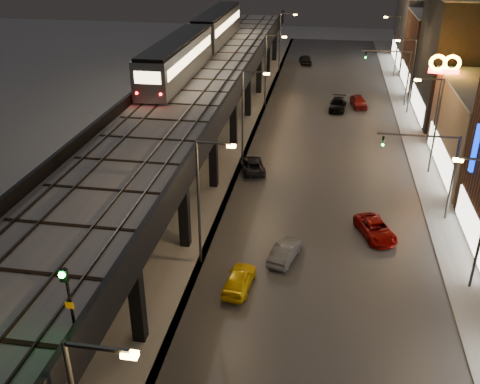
{
  "coord_description": "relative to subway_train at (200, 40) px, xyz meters",
  "views": [
    {
      "loc": [
        7.03,
        -17.02,
        20.93
      ],
      "look_at": [
        1.82,
        14.32,
        5.0
      ],
      "focal_mm": 40.0,
      "sensor_mm": 36.0,
      "label": 1
    }
  ],
  "objects": [
    {
      "name": "viaduct_parapet_streetside",
      "position": [
        6.85,
        -14.99,
        -1.7
      ],
      "size": [
        0.3,
        100.0,
        1.1
      ],
      "primitive_type": "cube",
      "color": "black",
      "rests_on": "elevated_viaduct"
    },
    {
      "name": "traffic_light_rig_a",
      "position": [
        24.34,
        -24.99,
        -4.05
      ],
      "size": [
        6.1,
        0.34,
        7.0
      ],
      "color": "#38383A",
      "rests_on": "ground"
    },
    {
      "name": "building_e",
      "position": [
        32.49,
        15.01,
        -3.47
      ],
      "size": [
        12.2,
        12.2,
        10.16
      ],
      "color": "#4A2419",
      "rests_on": "ground"
    },
    {
      "name": "road_surface",
      "position": [
        16.0,
        -11.99,
        -8.52
      ],
      "size": [
        17.0,
        120.0,
        0.06
      ],
      "primitive_type": "cube",
      "color": "#46474D",
      "rests_on": "ground"
    },
    {
      "name": "streetlight_right_4",
      "position": [
        25.23,
        20.01,
        -3.32
      ],
      "size": [
        2.56,
        0.28,
        9.0
      ],
      "color": "#38383A",
      "rests_on": "ground"
    },
    {
      "name": "car_onc_white",
      "position": [
        17.02,
        1.88,
        -7.86
      ],
      "size": [
        2.3,
        4.91,
        1.38
      ],
      "primitive_type": "imported",
      "rotation": [
        0.0,
        0.0,
        -0.08
      ],
      "color": "black",
      "rests_on": "ground"
    },
    {
      "name": "streetlight_right_2",
      "position": [
        25.23,
        -15.99,
        -3.32
      ],
      "size": [
        2.56,
        0.28,
        9.0
      ],
      "color": "#38383A",
      "rests_on": "ground"
    },
    {
      "name": "elevated_viaduct",
      "position": [
        2.5,
        -15.14,
        -2.93
      ],
      "size": [
        9.0,
        100.0,
        6.3
      ],
      "color": "black",
      "rests_on": "ground"
    },
    {
      "name": "car_onc_red",
      "position": [
        19.63,
        3.5,
        -7.83
      ],
      "size": [
        2.38,
        4.45,
        1.44
      ],
      "primitive_type": "imported",
      "rotation": [
        0.0,
        0.0,
        0.17
      ],
      "color": "maroon",
      "rests_on": "ground"
    },
    {
      "name": "sign_mcdonalds",
      "position": [
        26.5,
        -10.33,
        -0.53
      ],
      "size": [
        2.94,
        0.68,
        9.89
      ],
      "color": "#38383A",
      "rests_on": "ground"
    },
    {
      "name": "viaduct_parapet_far",
      "position": [
        -1.85,
        -14.99,
        -1.7
      ],
      "size": [
        0.3,
        100.0,
        1.1
      ],
      "primitive_type": "cube",
      "color": "black",
      "rests_on": "elevated_viaduct"
    },
    {
      "name": "car_taxi",
      "position": [
        10.89,
        -36.49,
        -7.89
      ],
      "size": [
        1.9,
        3.99,
        1.32
      ],
      "primitive_type": "imported",
      "rotation": [
        0.0,
        0.0,
        3.05
      ],
      "color": "yellow",
      "rests_on": "ground"
    },
    {
      "name": "car_onc_dark",
      "position": [
        19.87,
        -28.57,
        -7.93
      ],
      "size": [
        3.43,
        4.87,
        1.23
      ],
      "primitive_type": "imported",
      "rotation": [
        0.0,
        0.0,
        0.35
      ],
      "color": "#8F0807",
      "rests_on": "ground"
    },
    {
      "name": "sidewalk_right",
      "position": [
        26.0,
        -11.99,
        -8.48
      ],
      "size": [
        4.0,
        120.0,
        0.14
      ],
      "primitive_type": "cube",
      "color": "#9FA1A8",
      "rests_on": "ground"
    },
    {
      "name": "car_near_white",
      "position": [
        13.5,
        -32.73,
        -7.92
      ],
      "size": [
        2.28,
        4.04,
        1.26
      ],
      "primitive_type": "imported",
      "rotation": [
        0.0,
        0.0,
        2.88
      ],
      "color": "slate",
      "rests_on": "ground"
    },
    {
      "name": "subway_train",
      "position": [
        0.0,
        0.0,
        0.0
      ],
      "size": [
        3.25,
        39.87,
        3.89
      ],
      "color": "gray",
      "rests_on": "viaduct_trackbed"
    },
    {
      "name": "streetlight_left_3",
      "position": [
        8.07,
        2.01,
        -3.32
      ],
      "size": [
        2.57,
        0.28,
        9.0
      ],
      "color": "#38383A",
      "rests_on": "ground"
    },
    {
      "name": "rail_signal",
      "position": [
        6.4,
        -48.95,
        0.15
      ],
      "size": [
        0.34,
        0.42,
        2.94
      ],
      "color": "black",
      "rests_on": "viaduct_trackbed"
    },
    {
      "name": "streetlight_left_4",
      "position": [
        8.07,
        20.01,
        -3.32
      ],
      "size": [
        2.57,
        0.28,
        9.0
      ],
      "color": "#38383A",
      "rests_on": "ground"
    },
    {
      "name": "car_far_white",
      "position": [
        11.63,
        26.19,
        -7.81
      ],
      "size": [
        2.51,
        4.62,
        1.49
      ],
      "primitive_type": "imported",
      "rotation": [
        0.0,
        0.0,
        3.32
      ],
      "color": "black",
      "rests_on": "ground"
    },
    {
      "name": "traffic_light_rig_b",
      "position": [
        24.34,
        5.01,
        -4.05
      ],
      "size": [
        6.1,
        0.34,
        7.0
      ],
      "color": "#38383A",
      "rests_on": "ground"
    },
    {
      "name": "streetlight_left_1",
      "position": [
        8.07,
        -33.99,
        -3.32
      ],
      "size": [
        2.57,
        0.28,
        9.0
      ],
      "color": "#38383A",
      "rests_on": "ground"
    },
    {
      "name": "streetlight_right_3",
      "position": [
        25.23,
        2.01,
        -3.32
      ],
      "size": [
        2.56,
        0.28,
        9.0
      ],
      "color": "#38383A",
      "rests_on": "ground"
    },
    {
      "name": "building_f",
      "position": [
        32.49,
        29.01,
        -2.97
      ],
      "size": [
        12.2,
        16.2,
        11.16
      ],
      "color": "#404044",
      "rests_on": "ground"
    },
    {
      "name": "building_d",
      "position": [
        32.49,
        1.01,
        -1.47
      ],
      "size": [
        12.2,
        13.2,
        14.16
      ],
      "color": "black",
      "rests_on": "ground"
    },
    {
      "name": "under_viaduct_pavement",
      "position": [
        2.5,
        -11.99,
        -8.52
      ],
      "size": [
        11.0,
        120.0,
        0.06
      ],
      "primitive_type": "cube",
      "color": "#9FA1A8",
      "rests_on": "ground"
    },
    {
      "name": "streetlight_left_2",
      "position": [
        8.07,
        -15.99,
        -3.32
      ],
      "size": [
        2.57,
        0.28,
        9.0
      ],
      "color": "#38383A",
      "rests_on": "ground"
    },
    {
      "name": "viaduct_trackbed",
      "position": [
        2.49,
        -15.01,
        -2.16
      ],
      "size": [
        8.4,
        100.0,
        0.32
      ],
      "color": "#B2B7C1",
      "rests_on": "elevated_viaduct"
    },
    {
      "name": "car_mid_silver",
      "position": [
        9.13,
        -18.24,
        -7.94
      ],
      "size": [
        3.14,
        4.79,
        1.22
      ],
      "primitive_type": "imported",
      "rotation": [
        0.0,
        0.0,
        3.41
      ],
      "color": "black",
      "rests_on": "ground"
    }
  ]
}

